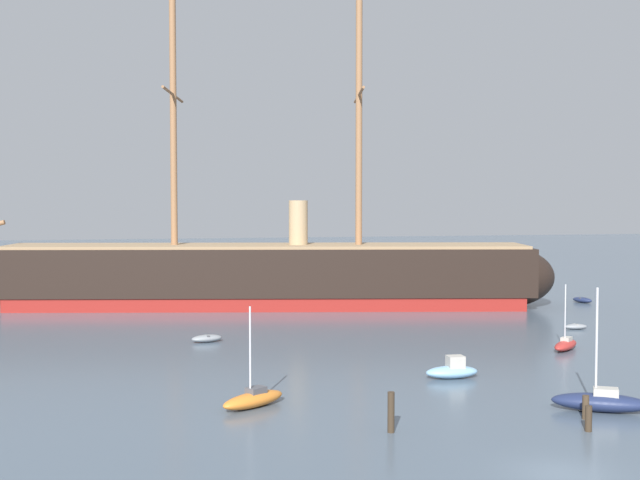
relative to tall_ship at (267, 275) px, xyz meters
The scene contains 14 objects.
ground_plane 55.61m from the tall_ship, 85.77° to the right, with size 400.00×400.00×0.00m, color #4C5B6B.
tall_ship is the anchor object (origin of this frame).
sailboat_foreground_left 42.11m from the tall_ship, 99.52° to the right, with size 4.24×3.55×5.59m.
sailboat_foreground_right 47.72m from the tall_ship, 76.38° to the right, with size 5.26×3.81×6.69m.
motorboat_near_centre 37.39m from the tall_ship, 80.08° to the right, with size 3.43×1.46×1.43m.
sailboat_mid_right 34.54m from the tall_ship, 57.83° to the right, with size 3.54×3.49×4.98m.
dinghy_alongside_bow 21.68m from the tall_ship, 111.33° to the right, with size 2.69×1.68×0.59m.
dinghy_alongside_stern 31.57m from the tall_ship, 39.99° to the right, with size 2.07×1.03×0.47m.
motorboat_far_left 22.35m from the tall_ship, behind, with size 4.65×3.69×1.82m.
dinghy_far_right 34.36m from the tall_ship, ahead, with size 1.84×2.66×0.58m.
motorboat_distant_centre 9.38m from the tall_ship, 65.58° to the left, with size 4.11×1.97×1.67m.
mooring_piling_nearest 48.59m from the tall_ship, 78.58° to the right, with size 0.35×0.35×1.25m, color #423323.
mooring_piling_right_pair 47.91m from the tall_ship, 91.21° to the right, with size 0.34×0.34×2.01m, color #382B1E.
mooring_piling_midwater 50.50m from the tall_ship, 80.23° to the right, with size 0.35×0.35×1.28m, color #382B1E.
Camera 1 is at (-17.15, -32.13, 11.62)m, focal length 47.93 mm.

